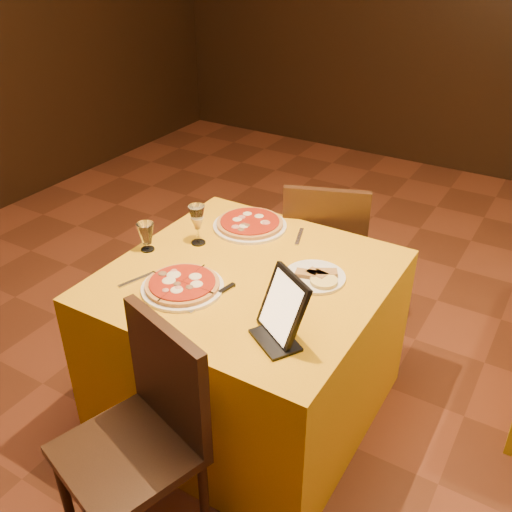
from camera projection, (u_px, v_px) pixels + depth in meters
The scene contains 14 objects.
floor at pixel (280, 415), 2.70m from camera, with size 6.00×7.00×0.01m, color #5E2D19.
wall_back at pixel (496, 8), 4.55m from camera, with size 6.00×0.01×2.80m, color black.
main_table at pixel (249, 344), 2.56m from camera, with size 1.10×1.10×0.75m, color #E39F0E.
chair_main_near at pixel (127, 454), 1.93m from camera, with size 0.38×0.38×0.91m, color black, non-canonical shape.
chair_main_far at pixel (325, 252), 3.10m from camera, with size 0.38×0.38×0.91m, color black, non-canonical shape.
pizza_near at pixel (182, 286), 2.26m from camera, with size 0.33×0.33×0.03m.
pizza_far at pixel (250, 224), 2.71m from camera, with size 0.35×0.35×0.03m.
cutlet_dish at pixel (315, 276), 2.33m from camera, with size 0.25×0.25×0.03m.
wine_glass at pixel (197, 225), 2.53m from camera, with size 0.07×0.07×0.19m, color #E5CC82, non-canonical shape.
water_glass at pixel (146, 237), 2.50m from camera, with size 0.07×0.07×0.13m, color silver, non-canonical shape.
tablet at pixel (283, 306), 1.96m from camera, with size 0.21×0.02×0.24m, color black.
knife at pixel (211, 299), 2.20m from camera, with size 0.24×0.02×0.01m, color silver.
fork_near at pixel (137, 280), 2.32m from camera, with size 0.16×0.02×0.01m, color #B3B3BA.
fork_far at pixel (299, 237), 2.63m from camera, with size 0.16×0.02×0.01m, color silver.
Camera 1 is at (0.90, -1.71, 2.02)m, focal length 40.00 mm.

